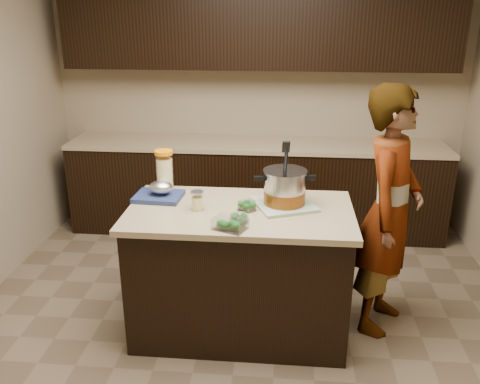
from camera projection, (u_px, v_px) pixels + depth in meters
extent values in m
plane|color=brown|center=(240.00, 327.00, 3.59)|extent=(4.00, 4.00, 0.00)
cube|color=tan|center=(259.00, 90.00, 4.98)|extent=(4.00, 0.04, 2.70)
cube|color=tan|center=(166.00, 348.00, 1.25)|extent=(4.00, 0.04, 2.70)
cube|color=black|center=(256.00, 188.00, 5.02)|extent=(3.60, 0.60, 0.86)
cube|color=tan|center=(256.00, 144.00, 4.87)|extent=(3.60, 0.63, 0.04)
cube|color=black|center=(258.00, 27.00, 4.61)|extent=(3.60, 0.35, 0.75)
cube|color=black|center=(240.00, 274.00, 3.44)|extent=(1.40, 0.75, 0.86)
cube|color=tan|center=(240.00, 212.00, 3.28)|extent=(1.46, 0.81, 0.04)
cube|color=#60865A|center=(284.00, 204.00, 3.33)|extent=(0.47, 0.47, 0.02)
cylinder|color=#B7B7BC|center=(285.00, 188.00, 3.29)|extent=(0.30, 0.30, 0.21)
cylinder|color=brown|center=(284.00, 197.00, 3.31)|extent=(0.31, 0.31, 0.09)
cylinder|color=#B7B7BC|center=(285.00, 171.00, 3.25)|extent=(0.32, 0.32, 0.01)
cube|color=black|center=(259.00, 178.00, 3.26)|extent=(0.07, 0.04, 0.03)
cube|color=black|center=(311.00, 178.00, 3.27)|extent=(0.07, 0.04, 0.03)
cylinder|color=black|center=(285.00, 164.00, 3.20)|extent=(0.04, 0.12, 0.26)
cylinder|color=#F2E493|center=(165.00, 176.00, 3.51)|extent=(0.14, 0.14, 0.25)
cylinder|color=white|center=(165.00, 174.00, 3.51)|extent=(0.16, 0.16, 0.28)
cylinder|color=orange|center=(164.00, 153.00, 3.45)|extent=(0.16, 0.16, 0.02)
cylinder|color=#F2E493|center=(197.00, 203.00, 3.25)|extent=(0.07, 0.07, 0.09)
cylinder|color=white|center=(197.00, 201.00, 3.25)|extent=(0.08, 0.08, 0.11)
cylinder|color=silver|center=(197.00, 192.00, 3.23)|extent=(0.08, 0.08, 0.02)
cylinder|color=silver|center=(247.00, 206.00, 3.25)|extent=(0.15, 0.15, 0.06)
cylinder|color=silver|center=(239.00, 219.00, 3.07)|extent=(0.15, 0.15, 0.05)
cube|color=silver|center=(230.00, 224.00, 2.98)|extent=(0.22, 0.20, 0.07)
cube|color=navy|center=(159.00, 196.00, 3.45)|extent=(0.33, 0.27, 0.03)
ellipsoid|color=silver|center=(161.00, 188.00, 3.43)|extent=(0.16, 0.13, 0.09)
imported|color=gray|center=(389.00, 212.00, 3.37)|extent=(0.62, 0.73, 1.69)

